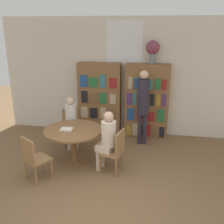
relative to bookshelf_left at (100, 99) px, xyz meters
name	(u,v)px	position (x,y,z in m)	size (l,w,h in m)	color
ground_plane	(97,211)	(0.61, -3.13, -0.94)	(16.00, 16.00, 0.00)	brown
wall_back	(124,77)	(0.61, 0.19, 0.56)	(6.40, 0.07, 3.00)	beige
bookshelf_left	(100,99)	(0.00, 0.00, 0.00)	(1.10, 0.34, 1.89)	brown
bookshelf_right	(147,101)	(1.22, 0.00, 0.00)	(1.10, 0.34, 1.89)	brown
flower_vase	(153,49)	(1.31, 0.00, 1.30)	(0.33, 0.33, 0.55)	slate
reading_table	(73,135)	(-0.20, -1.68, -0.32)	(1.21, 1.21, 0.75)	brown
chair_near_camera	(34,157)	(-0.71, -2.47, -0.46)	(0.55, 0.55, 0.88)	olive
chair_left_side	(71,125)	(-0.54, -0.80, -0.46)	(0.52, 0.52, 0.88)	olive
chair_far_side	(115,150)	(0.71, -1.92, -0.46)	(0.49, 0.49, 0.88)	olive
seated_reader_left	(71,120)	(-0.47, -0.96, -0.25)	(0.37, 0.41, 1.22)	beige
seated_reader_right	(107,137)	(0.55, -1.87, -0.23)	(0.41, 0.36, 1.24)	beige
librarian_standing	(143,101)	(1.16, -0.50, 0.15)	(0.27, 0.54, 1.81)	#28232D
open_book_on_table	(67,129)	(-0.32, -1.73, -0.18)	(0.24, 0.18, 0.03)	silver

